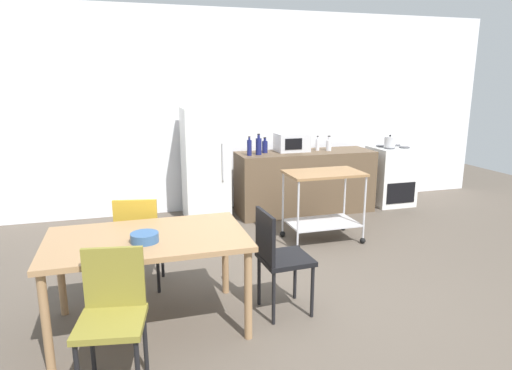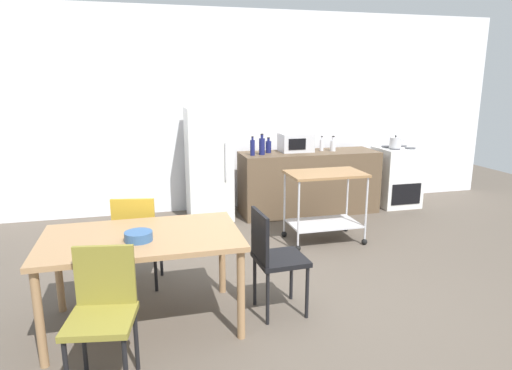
% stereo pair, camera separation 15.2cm
% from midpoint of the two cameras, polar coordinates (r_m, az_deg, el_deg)
% --- Properties ---
extents(ground_plane, '(12.00, 12.00, 0.00)m').
position_cam_midpoint_polar(ground_plane, '(4.13, 9.14, -14.47)').
color(ground_plane, brown).
extents(back_wall, '(8.40, 0.12, 2.90)m').
position_cam_midpoint_polar(back_wall, '(6.71, -1.51, 9.37)').
color(back_wall, white).
rests_on(back_wall, ground_plane).
extents(kitchen_counter, '(2.00, 0.64, 0.90)m').
position_cam_midpoint_polar(kitchen_counter, '(6.56, 7.42, 0.34)').
color(kitchen_counter, brown).
rests_on(kitchen_counter, ground_plane).
extents(dining_table, '(1.50, 0.90, 0.75)m').
position_cam_midpoint_polar(dining_table, '(3.55, -13.16, -7.50)').
color(dining_table, '#A37A51').
rests_on(dining_table, ground_plane).
extents(chair_black, '(0.42, 0.42, 0.89)m').
position_cam_midpoint_polar(chair_black, '(3.69, 3.40, -8.87)').
color(chair_black, black).
rests_on(chair_black, ground_plane).
extents(chair_mustard, '(0.47, 0.47, 0.89)m').
position_cam_midpoint_polar(chair_mustard, '(4.26, -13.98, -6.17)').
color(chair_mustard, gold).
rests_on(chair_mustard, ground_plane).
extents(chair_olive, '(0.46, 0.46, 0.89)m').
position_cam_midpoint_polar(chair_olive, '(3.02, -17.63, -14.82)').
color(chair_olive, olive).
rests_on(chair_olive, ground_plane).
extents(stove_oven, '(0.60, 0.61, 0.92)m').
position_cam_midpoint_polar(stove_oven, '(7.24, 18.07, 1.02)').
color(stove_oven, white).
rests_on(stove_oven, ground_plane).
extents(refrigerator, '(0.60, 0.63, 1.55)m').
position_cam_midpoint_polar(refrigerator, '(6.21, -5.37, 2.70)').
color(refrigerator, white).
rests_on(refrigerator, ground_plane).
extents(kitchen_cart, '(0.91, 0.57, 0.85)m').
position_cam_midpoint_polar(kitchen_cart, '(5.38, 9.60, -1.29)').
color(kitchen_cart, olive).
rests_on(kitchen_cart, ground_plane).
extents(bottle_soda, '(0.06, 0.06, 0.26)m').
position_cam_midpoint_polar(bottle_soda, '(6.11, 0.26, 4.85)').
color(bottle_soda, navy).
rests_on(bottle_soda, kitchen_counter).
extents(bottle_soy_sauce, '(0.08, 0.08, 0.29)m').
position_cam_midpoint_polar(bottle_soy_sauce, '(6.17, 1.47, 5.01)').
color(bottle_soy_sauce, navy).
rests_on(bottle_soy_sauce, kitchen_counter).
extents(bottle_vinegar, '(0.08, 0.08, 0.22)m').
position_cam_midpoint_polar(bottle_vinegar, '(6.33, 2.29, 4.95)').
color(bottle_vinegar, navy).
rests_on(bottle_vinegar, kitchen_counter).
extents(microwave, '(0.46, 0.35, 0.26)m').
position_cam_midpoint_polar(microwave, '(6.48, 5.79, 5.43)').
color(microwave, silver).
rests_on(microwave, kitchen_counter).
extents(bottle_sparkling_water, '(0.06, 0.06, 0.22)m').
position_cam_midpoint_polar(bottle_sparkling_water, '(6.59, 9.06, 5.10)').
color(bottle_sparkling_water, silver).
rests_on(bottle_sparkling_water, kitchen_counter).
extents(bottle_sesame_oil, '(0.08, 0.08, 0.22)m').
position_cam_midpoint_polar(bottle_sesame_oil, '(6.60, 10.48, 5.03)').
color(bottle_sesame_oil, silver).
rests_on(bottle_sesame_oil, kitchen_counter).
extents(fruit_bowl, '(0.21, 0.21, 0.07)m').
position_cam_midpoint_polar(fruit_bowl, '(3.40, -13.56, -6.40)').
color(fruit_bowl, '#33598C').
rests_on(fruit_bowl, dining_table).
extents(kettle, '(0.24, 0.17, 0.19)m').
position_cam_midpoint_polar(kettle, '(7.01, 18.00, 5.20)').
color(kettle, silver).
rests_on(kettle, stove_oven).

